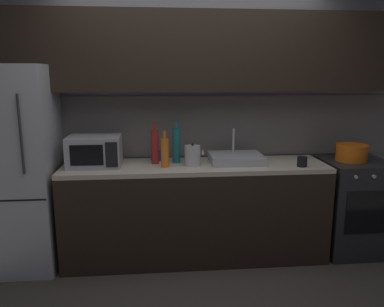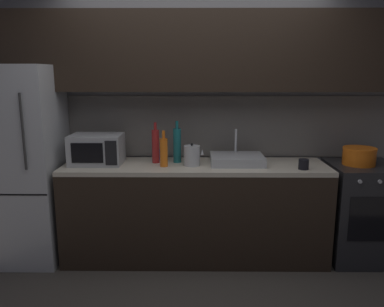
# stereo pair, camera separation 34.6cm
# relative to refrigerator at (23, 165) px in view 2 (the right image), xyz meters

# --- Properties ---
(back_wall) EXTENTS (4.13, 0.44, 2.50)m
(back_wall) POSITION_rel_refrigerator_xyz_m (1.58, 0.30, 0.66)
(back_wall) COLOR slate
(back_wall) RESTS_ON ground
(counter_run) EXTENTS (2.39, 0.60, 0.90)m
(counter_run) POSITION_rel_refrigerator_xyz_m (1.58, 0.00, -0.44)
(counter_run) COLOR black
(counter_run) RESTS_ON ground
(refrigerator) EXTENTS (0.68, 0.69, 1.78)m
(refrigerator) POSITION_rel_refrigerator_xyz_m (0.00, 0.00, 0.00)
(refrigerator) COLOR #B7BABF
(refrigerator) RESTS_ON ground
(oven_range) EXTENTS (0.60, 0.62, 0.90)m
(oven_range) POSITION_rel_refrigerator_xyz_m (3.11, -0.00, -0.44)
(oven_range) COLOR #232326
(oven_range) RESTS_ON ground
(microwave) EXTENTS (0.46, 0.35, 0.27)m
(microwave) POSITION_rel_refrigerator_xyz_m (0.68, 0.02, 0.14)
(microwave) COLOR #A8AAAF
(microwave) RESTS_ON counter_run
(sink_basin) EXTENTS (0.48, 0.38, 0.30)m
(sink_basin) POSITION_rel_refrigerator_xyz_m (1.96, 0.03, 0.05)
(sink_basin) COLOR #ADAFB5
(sink_basin) RESTS_ON counter_run
(kettle) EXTENTS (0.18, 0.14, 0.20)m
(kettle) POSITION_rel_refrigerator_xyz_m (1.55, -0.05, 0.10)
(kettle) COLOR #B7BABF
(kettle) RESTS_ON counter_run
(wine_bottle_teal) EXTENTS (0.07, 0.07, 0.39)m
(wine_bottle_teal) POSITION_rel_refrigerator_xyz_m (1.41, 0.08, 0.17)
(wine_bottle_teal) COLOR #19666B
(wine_bottle_teal) RESTS_ON counter_run
(wine_bottle_orange) EXTENTS (0.07, 0.07, 0.32)m
(wine_bottle_orange) POSITION_rel_refrigerator_xyz_m (1.30, -0.08, 0.14)
(wine_bottle_orange) COLOR orange
(wine_bottle_orange) RESTS_ON counter_run
(wine_bottle_red) EXTENTS (0.07, 0.07, 0.37)m
(wine_bottle_red) POSITION_rel_refrigerator_xyz_m (1.21, 0.06, 0.17)
(wine_bottle_red) COLOR #A82323
(wine_bottle_red) RESTS_ON counter_run
(mug_dark) EXTENTS (0.09, 0.09, 0.09)m
(mug_dark) POSITION_rel_refrigerator_xyz_m (2.51, -0.18, 0.05)
(mug_dark) COLOR black
(mug_dark) RESTS_ON counter_run
(mug_blue) EXTENTS (0.09, 0.09, 0.09)m
(mug_blue) POSITION_rel_refrigerator_xyz_m (1.23, 0.20, 0.05)
(mug_blue) COLOR #234299
(mug_blue) RESTS_ON counter_run
(cooking_pot) EXTENTS (0.29, 0.29, 0.16)m
(cooking_pot) POSITION_rel_refrigerator_xyz_m (3.06, 0.00, 0.09)
(cooking_pot) COLOR orange
(cooking_pot) RESTS_ON oven_range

